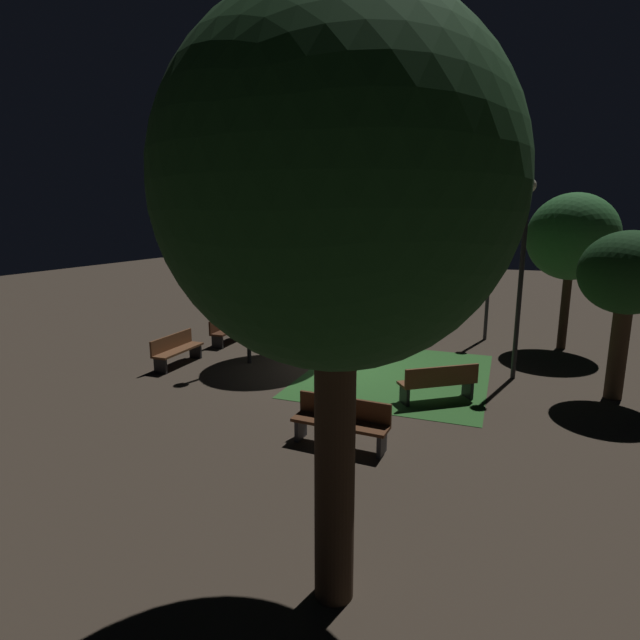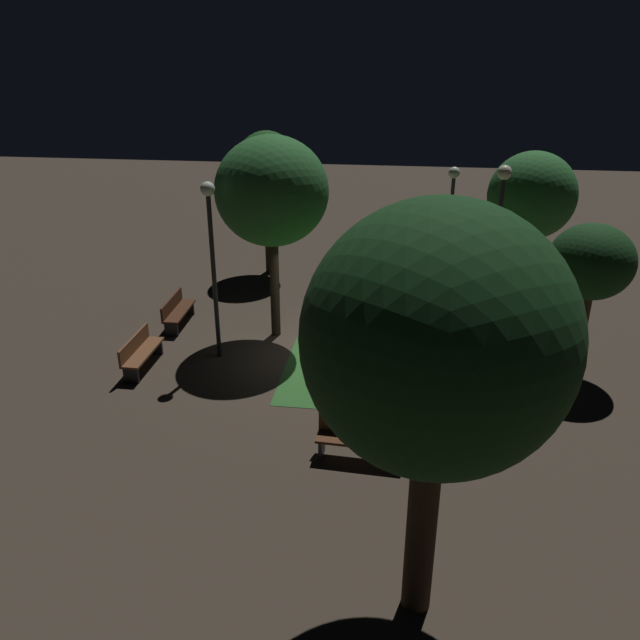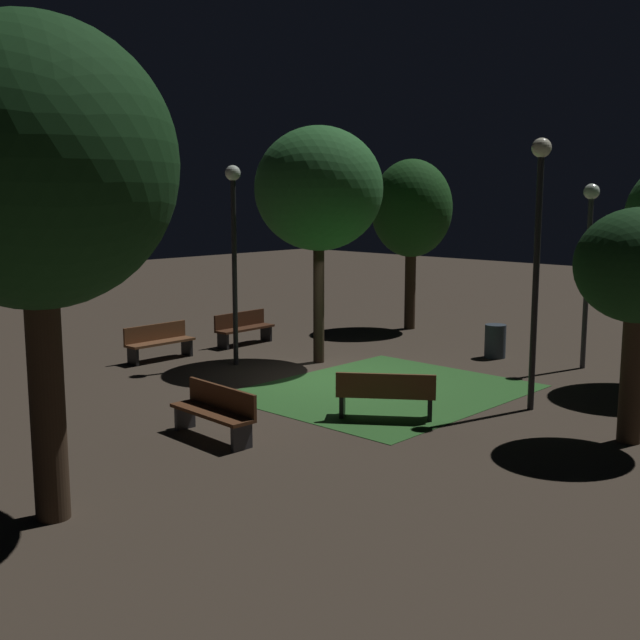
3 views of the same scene
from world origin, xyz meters
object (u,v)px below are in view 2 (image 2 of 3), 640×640
(lamp_post_plaza_east, at_px, (497,232))
(trash_bin, at_px, (380,285))
(tree_right_canopy, at_px, (437,342))
(tree_back_right, at_px, (532,196))
(bench_back_row, at_px, (177,310))
(bench_corner, at_px, (140,351))
(bench_near_trees, at_px, (361,437))
(lamp_post_near_wall, at_px, (451,210))
(tree_back_left, at_px, (267,174))
(bench_lawn_edge, at_px, (428,374))
(tree_lawn_side, at_px, (591,265))
(tree_left_canopy, at_px, (272,192))
(lamp_post_path_center, at_px, (212,243))

(lamp_post_plaza_east, height_order, trash_bin, lamp_post_plaza_east)
(tree_right_canopy, bearing_deg, tree_back_right, 165.06)
(tree_back_right, bearing_deg, bench_back_row, -73.24)
(bench_corner, bearing_deg, bench_near_trees, 62.55)
(bench_back_row, xyz_separation_m, tree_right_canopy, (9.42, 7.07, 3.90))
(bench_back_row, xyz_separation_m, lamp_post_near_wall, (-3.52, 8.07, 2.46))
(tree_back_left, distance_m, lamp_post_near_wall, 6.56)
(tree_back_right, xyz_separation_m, trash_bin, (-0.03, -4.50, -3.11))
(bench_corner, height_order, tree_back_left, tree_back_left)
(bench_corner, xyz_separation_m, bench_near_trees, (3.10, 5.98, 0.00))
(bench_lawn_edge, height_order, bench_near_trees, same)
(tree_right_canopy, bearing_deg, bench_near_trees, -162.88)
(tree_back_right, height_order, lamp_post_plaza_east, lamp_post_plaza_east)
(tree_back_left, bearing_deg, tree_lawn_side, 55.26)
(trash_bin, bearing_deg, tree_lawn_side, 49.23)
(bench_lawn_edge, xyz_separation_m, tree_left_canopy, (-2.77, -4.28, 3.68))
(tree_left_canopy, height_order, lamp_post_path_center, tree_left_canopy)
(bench_lawn_edge, xyz_separation_m, tree_back_right, (-6.17, 3.06, 3.05))
(bench_back_row, height_order, bench_lawn_edge, same)
(bench_corner, relative_size, lamp_post_near_wall, 0.42)
(bench_near_trees, bearing_deg, bench_back_row, -134.51)
(bench_back_row, xyz_separation_m, tree_left_canopy, (0.26, 3.08, 3.68))
(lamp_post_path_center, bearing_deg, lamp_post_near_wall, 130.68)
(bench_corner, bearing_deg, tree_back_right, 119.56)
(tree_left_canopy, bearing_deg, tree_lawn_side, 82.46)
(bench_lawn_edge, xyz_separation_m, tree_right_canopy, (6.39, -0.29, 3.90))
(lamp_post_near_wall, bearing_deg, bench_back_row, -66.45)
(trash_bin, bearing_deg, tree_right_canopy, 5.20)
(lamp_post_near_wall, bearing_deg, tree_lawn_side, 32.33)
(bench_corner, bearing_deg, lamp_post_path_center, 116.80)
(tree_back_right, distance_m, tree_right_canopy, 13.03)
(tree_back_left, xyz_separation_m, lamp_post_path_center, (7.02, 0.07, -0.41))
(tree_lawn_side, distance_m, lamp_post_near_wall, 5.74)
(tree_back_left, bearing_deg, bench_back_row, -18.76)
(trash_bin, bearing_deg, tree_left_canopy, -39.69)
(bench_near_trees, distance_m, tree_back_right, 10.50)
(tree_back_right, relative_size, tree_lawn_side, 1.26)
(lamp_post_near_wall, bearing_deg, tree_back_left, -104.71)
(lamp_post_plaza_east, relative_size, trash_bin, 6.05)
(lamp_post_path_center, distance_m, lamp_post_plaza_east, 7.24)
(bench_near_trees, relative_size, lamp_post_path_center, 0.39)
(bench_back_row, distance_m, tree_back_right, 11.30)
(lamp_post_plaza_east, relative_size, lamp_post_near_wall, 1.18)
(bench_corner, xyz_separation_m, tree_right_canopy, (6.65, 7.07, 3.90))
(bench_corner, relative_size, tree_left_canopy, 0.32)
(tree_left_canopy, bearing_deg, bench_lawn_edge, 57.11)
(bench_near_trees, bearing_deg, tree_lawn_side, 131.36)
(bench_near_trees, distance_m, trash_bin, 9.04)
(bench_lawn_edge, bearing_deg, lamp_post_near_wall, 173.80)
(bench_corner, relative_size, bench_lawn_edge, 1.04)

